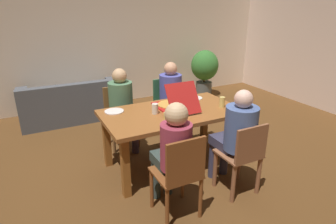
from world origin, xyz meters
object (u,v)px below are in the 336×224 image
object	(u,v)px
chair_2	(242,157)
person_3	(122,103)
person_1	(172,95)
couch	(74,104)
pizza_box_0	(174,104)
dining_table	(172,119)
person_0	(173,149)
plate_0	(195,98)
chair_1	(168,106)
potted_plant	(205,69)
person_2	(236,132)
drinking_glass_1	(155,109)
chair_3	(120,113)
plate_1	(114,111)
chair_0	(180,173)
drinking_glass_2	(222,102)

from	to	relation	value
chair_2	person_3	bearing A→B (deg)	115.77
person_1	couch	xyz separation A→B (m)	(-1.25, 1.51, -0.43)
person_3	pizza_box_0	xyz separation A→B (m)	(0.47, -0.67, 0.11)
dining_table	person_0	xyz separation A→B (m)	(-0.39, -0.78, 0.04)
dining_table	person_3	distance (m)	0.86
person_3	plate_0	bearing A→B (deg)	-26.93
person_1	chair_1	bearing A→B (deg)	90.00
plate_0	potted_plant	bearing A→B (deg)	53.07
person_2	drinking_glass_1	size ratio (longest dim) A/B	9.51
person_0	chair_2	xyz separation A→B (m)	(0.80, -0.11, -0.24)
person_0	chair_2	distance (m)	0.84
chair_1	chair_3	size ratio (longest dim) A/B	1.02
chair_2	plate_1	xyz separation A→B (m)	(-1.05, 1.18, 0.31)
chair_1	chair_2	world-z (taller)	chair_1
chair_0	potted_plant	xyz separation A→B (m)	(2.46, 3.28, 0.13)
chair_1	plate_1	size ratio (longest dim) A/B	3.82
person_3	dining_table	bearing A→B (deg)	-62.80
person_0	drinking_glass_2	distance (m)	1.21
person_0	couch	size ratio (longest dim) A/B	0.65
person_1	person_2	world-z (taller)	person_1
drinking_glass_2	drinking_glass_1	bearing A→B (deg)	168.26
plate_1	dining_table	bearing A→B (deg)	-24.70
pizza_box_0	drinking_glass_2	world-z (taller)	pizza_box_0
chair_2	drinking_glass_2	world-z (taller)	drinking_glass_2
chair_1	drinking_glass_1	world-z (taller)	chair_1
dining_table	drinking_glass_2	world-z (taller)	drinking_glass_2
chair_3	chair_2	bearing A→B (deg)	-65.88
person_0	potted_plant	xyz separation A→B (m)	(2.46, 3.13, -0.07)
person_0	plate_0	xyz separation A→B (m)	(0.92, 1.08, 0.07)
person_0	drinking_glass_2	bearing A→B (deg)	30.52
dining_table	potted_plant	distance (m)	3.13
chair_0	couch	size ratio (longest dim) A/B	0.49
chair_0	person_2	xyz separation A→B (m)	(0.80, 0.17, 0.19)
dining_table	drinking_glass_2	distance (m)	0.69
person_2	plate_1	distance (m)	1.49
person_2	couch	distance (m)	3.30
person_2	plate_0	size ratio (longest dim) A/B	5.60
person_0	person_3	world-z (taller)	person_0
chair_1	person_1	distance (m)	0.27
chair_1	drinking_glass_2	bearing A→B (deg)	-77.32
plate_0	plate_1	bearing A→B (deg)	-179.92
pizza_box_0	potted_plant	bearing A→B (deg)	48.62
person_0	couch	bearing A→B (deg)	98.43
chair_3	person_3	xyz separation A→B (m)	(0.00, -0.13, 0.21)
person_0	potted_plant	world-z (taller)	person_0
person_2	pizza_box_0	world-z (taller)	person_2
chair_0	plate_1	bearing A→B (deg)	101.69
chair_2	person_3	xyz separation A→B (m)	(-0.80, 1.65, 0.24)
potted_plant	person_3	bearing A→B (deg)	-147.18
plate_0	person_0	bearing A→B (deg)	-130.40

